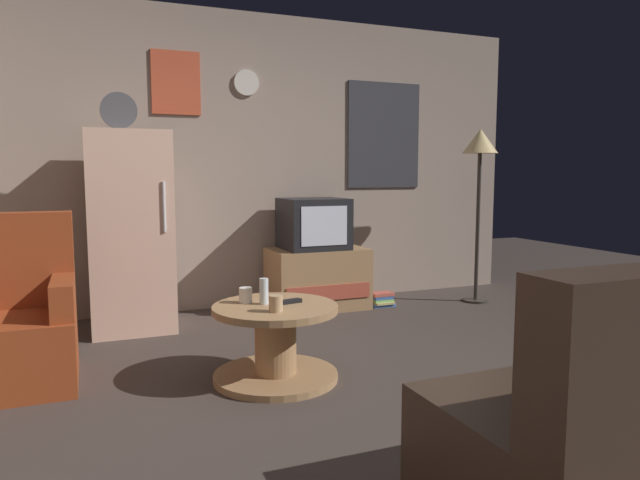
{
  "coord_description": "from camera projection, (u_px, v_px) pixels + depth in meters",
  "views": [
    {
      "loc": [
        -1.43,
        -2.63,
        1.19
      ],
      "look_at": [
        0.0,
        0.9,
        0.75
      ],
      "focal_mm": 32.6,
      "sensor_mm": 36.0,
      "label": 1
    }
  ],
  "objects": [
    {
      "name": "remote_control",
      "position": [
        289.0,
        301.0,
        3.36
      ],
      "size": [
        0.16,
        0.07,
        0.02
      ],
      "primitive_type": "cube",
      "rotation": [
        0.0,
        0.0,
        0.19
      ],
      "color": "black",
      "rests_on": "coffee_table"
    },
    {
      "name": "standing_lamp",
      "position": [
        480.0,
        155.0,
        5.27
      ],
      "size": [
        0.32,
        0.32,
        1.59
      ],
      "color": "#332D28",
      "rests_on": "ground_plane"
    },
    {
      "name": "book_stack",
      "position": [
        382.0,
        300.0,
        5.22
      ],
      "size": [
        0.21,
        0.18,
        0.12
      ],
      "color": "#4475C8",
      "rests_on": "ground_plane"
    },
    {
      "name": "mug_ceramic_tan",
      "position": [
        276.0,
        304.0,
        3.15
      ],
      "size": [
        0.08,
        0.08,
        0.09
      ],
      "primitive_type": "cylinder",
      "color": "tan",
      "rests_on": "coffee_table"
    },
    {
      "name": "wine_glass",
      "position": [
        264.0,
        291.0,
        3.33
      ],
      "size": [
        0.05,
        0.05,
        0.15
      ],
      "primitive_type": "cylinder",
      "color": "silver",
      "rests_on": "coffee_table"
    },
    {
      "name": "wall_with_art",
      "position": [
        256.0,
        162.0,
        5.2
      ],
      "size": [
        5.2,
        0.12,
        2.58
      ],
      "color": "gray",
      "rests_on": "ground_plane"
    },
    {
      "name": "mug_ceramic_white",
      "position": [
        246.0,
        295.0,
        3.37
      ],
      "size": [
        0.08,
        0.08,
        0.09
      ],
      "primitive_type": "cylinder",
      "color": "silver",
      "rests_on": "coffee_table"
    },
    {
      "name": "armchair",
      "position": [
        11.0,
        325.0,
        3.27
      ],
      "size": [
        0.68,
        0.68,
        0.96
      ],
      "color": "maroon",
      "rests_on": "ground_plane"
    },
    {
      "name": "crt_tv",
      "position": [
        313.0,
        224.0,
        5.06
      ],
      "size": [
        0.54,
        0.51,
        0.44
      ],
      "color": "black",
      "rests_on": "tv_stand"
    },
    {
      "name": "ground_plane",
      "position": [
        383.0,
        398.0,
        3.09
      ],
      "size": [
        12.0,
        12.0,
        0.0
      ],
      "primitive_type": "plane",
      "color": "#3D332D"
    },
    {
      "name": "fridge",
      "position": [
        130.0,
        231.0,
        4.38
      ],
      "size": [
        0.6,
        0.62,
        1.77
      ],
      "color": "beige",
      "rests_on": "ground_plane"
    },
    {
      "name": "tv_stand",
      "position": [
        317.0,
        278.0,
        5.13
      ],
      "size": [
        0.84,
        0.53,
        0.53
      ],
      "color": "#9E754C",
      "rests_on": "ground_plane"
    },
    {
      "name": "coffee_table",
      "position": [
        276.0,
        342.0,
        3.34
      ],
      "size": [
        0.72,
        0.72,
        0.44
      ],
      "color": "#9E754C",
      "rests_on": "ground_plane"
    }
  ]
}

